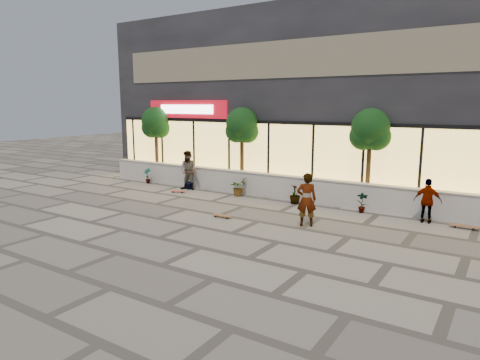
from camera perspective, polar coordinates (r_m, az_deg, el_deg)
The scene contains 17 objects.
ground at distance 12.52m, azimuth -5.27°, elevation -8.95°, with size 80.00×80.00×0.00m, color gray.
planter_wall at distance 18.21m, azimuth 8.38°, elevation -1.23°, with size 22.00×0.42×1.04m.
retail_building at distance 22.97m, azimuth 14.40°, elevation 10.25°, with size 24.00×9.17×8.50m.
shrub_a at distance 22.63m, azimuth -12.22°, elevation 0.56°, with size 0.43×0.29×0.81m, color black.
shrub_b at distance 20.76m, azimuth -6.74°, elevation -0.12°, with size 0.45×0.36×0.81m, color black.
shrub_c at distance 19.13m, azimuth -0.25°, elevation -0.94°, with size 0.73×0.63×0.81m, color black.
shrub_d at distance 17.79m, azimuth 7.34°, elevation -1.87°, with size 0.45×0.45×0.81m, color black.
shrub_e at distance 16.81m, azimuth 15.99°, elevation -2.89°, with size 0.43×0.29×0.81m, color black.
tree_west at distance 23.59m, azimuth -11.17°, elevation 7.30°, with size 1.60×1.50×3.92m.
tree_midwest at distance 20.18m, azimuth 0.26°, elevation 7.03°, with size 1.60×1.50×3.92m.
tree_mideast at distance 17.70m, azimuth 16.97°, elevation 6.15°, with size 1.60×1.50×3.92m.
skater_center at distance 14.53m, azimuth 8.86°, elevation -2.60°, with size 0.66×0.44×1.82m, color silver.
skater_left at distance 20.51m, azimuth -6.86°, elevation 1.26°, with size 0.91×0.71×1.88m, color #8B7359.
skater_right_near at distance 16.11m, azimuth 23.74°, elevation -2.58°, with size 0.91×0.38×1.56m, color silver.
skateboard_center at distance 15.57m, azimuth -2.42°, elevation -4.76°, with size 0.80×0.24×0.10m.
skateboard_left at distance 20.08m, azimuth -8.33°, elevation -1.48°, with size 0.74×0.39×0.09m.
skateboard_right_near at distance 16.04m, azimuth 27.71°, elevation -5.48°, with size 0.87×0.24×0.10m.
Camera 1 is at (7.33, -9.29, 4.09)m, focal length 32.00 mm.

